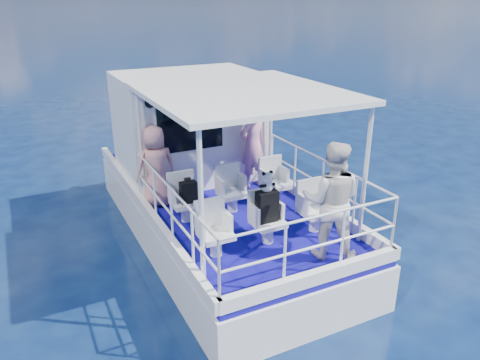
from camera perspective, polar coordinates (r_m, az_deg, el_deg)
name	(u,v)px	position (r m, az deg, el deg)	size (l,w,h in m)	color
ground	(237,258)	(8.87, -0.32, -9.49)	(2000.00, 2000.00, 0.00)	#08163C
hull	(216,235)	(9.66, -2.95, -6.72)	(3.00, 7.00, 1.60)	white
deck	(215,197)	(9.28, -3.05, -2.11)	(2.90, 6.90, 0.10)	#100878
cabin	(189,125)	(10.04, -6.18, 6.63)	(2.85, 2.00, 2.20)	white
canopy	(243,93)	(7.54, 0.31, 10.59)	(3.00, 3.20, 0.08)	white
canopy_posts	(244,161)	(7.80, 0.46, 2.29)	(2.77, 2.97, 2.20)	white
railings	(253,201)	(7.76, 1.54, -2.61)	(2.84, 3.59, 1.00)	white
seat_port_fwd	(186,211)	(8.21, -6.61, -3.72)	(0.48, 0.46, 0.38)	silver
seat_center_fwd	(232,201)	(8.52, -0.93, -2.58)	(0.48, 0.46, 0.38)	silver
seat_stbd_fwd	(275,192)	(8.91, 4.30, -1.51)	(0.48, 0.46, 0.38)	silver
seat_port_aft	(216,244)	(7.13, -2.95, -7.78)	(0.48, 0.46, 0.38)	silver
seat_center_aft	(268,231)	(7.48, 3.40, -6.26)	(0.48, 0.46, 0.38)	silver
seat_stbd_aft	(315,220)	(7.93, 9.09, -4.83)	(0.48, 0.46, 0.38)	silver
passenger_port_fwd	(156,167)	(8.68, -10.21, 1.62)	(0.57, 0.41, 1.53)	tan
passenger_stbd_fwd	(253,145)	(9.37, 1.58, 4.33)	(0.65, 0.43, 1.79)	pink
passenger_stbd_aft	(331,201)	(6.94, 11.07, -2.51)	(0.87, 0.68, 1.80)	silver
backpack_port	(188,192)	(7.99, -6.31, -1.48)	(0.28, 0.16, 0.37)	black
backpack_center	(267,206)	(7.28, 3.30, -3.23)	(0.34, 0.19, 0.50)	black
compact_camera	(187,180)	(7.92, -6.42, 0.02)	(0.11, 0.07, 0.07)	black
panda	(267,181)	(7.11, 3.35, -0.18)	(0.21, 0.18, 0.33)	silver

